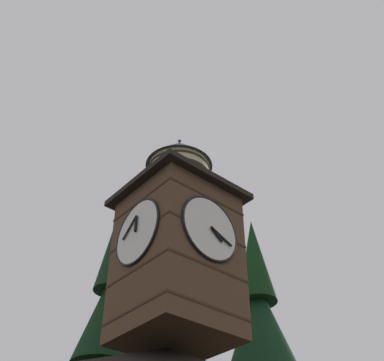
# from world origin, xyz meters

# --- Properties ---
(clock_tower) EXTENTS (4.48, 4.48, 9.62)m
(clock_tower) POSITION_xyz_m (0.78, -0.53, 12.58)
(clock_tower) COLOR brown
(clock_tower) RESTS_ON building_main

